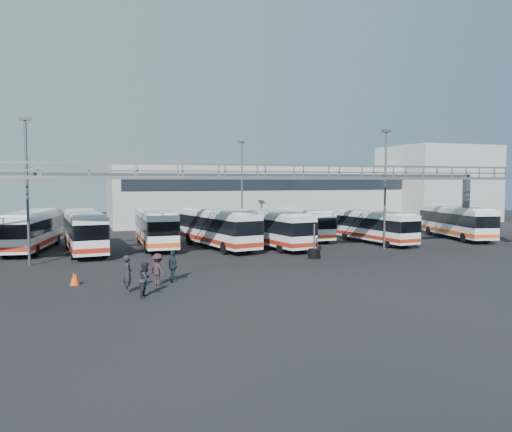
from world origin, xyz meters
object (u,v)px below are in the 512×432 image
object	(u,v)px
pedestrian_d	(173,266)
cone_right	(74,279)
tire_stack	(314,253)
bus_9	(456,221)
pedestrian_b	(146,279)
bus_4	(218,227)
cone_left	(76,279)
bus_5	(272,227)
bus_7	(374,226)
light_pole_mid	(385,183)
bus_3	(155,227)
light_pole_back	(242,182)
bus_6	(303,222)
pedestrian_c	(158,270)
bus_2	(84,230)
light_pole_left	(27,183)
bus_1	(33,229)
pedestrian_a	(128,274)

from	to	relation	value
pedestrian_d	cone_right	xyz separation A→B (m)	(-5.46, 0.90, -0.55)
pedestrian_d	tire_stack	distance (m)	12.80
pedestrian_d	bus_9	bearing A→B (deg)	-82.67
pedestrian_b	tire_stack	size ratio (longest dim) A/B	0.68
bus_4	cone_left	world-z (taller)	bus_4
tire_stack	cone_left	bearing A→B (deg)	-165.77
bus_5	bus_7	distance (m)	10.29
light_pole_mid	bus_3	distance (m)	20.35
light_pole_mid	bus_5	bearing A→B (deg)	153.71
light_pole_back	bus_6	bearing A→B (deg)	-51.84
bus_3	pedestrian_c	distance (m)	16.56
light_pole_mid	bus_2	xyz separation A→B (m)	(-24.31, 6.53, -3.85)
pedestrian_b	pedestrian_c	xyz separation A→B (m)	(0.99, 2.57, 0.01)
light_pole_left	light_pole_mid	size ratio (longest dim) A/B	1.00
bus_1	tire_stack	size ratio (longest dim) A/B	4.32
bus_5	bus_9	world-z (taller)	bus_9
cone_left	pedestrian_a	bearing A→B (deg)	-47.71
light_pole_mid	pedestrian_d	size ratio (longest dim) A/B	5.60
bus_2	bus_1	bearing A→B (deg)	143.11
bus_5	cone_right	bearing A→B (deg)	-154.10
light_pole_left	bus_1	xyz separation A→B (m)	(-0.38, 8.12, -3.87)
tire_stack	pedestrian_a	bearing A→B (deg)	-153.47
bus_1	cone_right	xyz separation A→B (m)	(3.33, -15.91, -1.50)
cone_left	bus_3	bearing A→B (deg)	65.84
bus_2	pedestrian_b	bearing A→B (deg)	-85.44
light_pole_mid	pedestrian_c	distance (m)	22.78
bus_1	bus_9	bearing A→B (deg)	3.75
bus_2	pedestrian_b	size ratio (longest dim) A/B	6.32
bus_4	cone_right	bearing A→B (deg)	-144.60
bus_5	bus_7	world-z (taller)	bus_5
bus_7	bus_9	world-z (taller)	bus_9
light_pole_left	light_pole_mid	distance (m)	28.02
cone_left	cone_right	size ratio (longest dim) A/B	0.98
bus_1	bus_2	world-z (taller)	bus_2
light_pole_left	bus_9	bearing A→B (deg)	4.93
bus_6	pedestrian_b	xyz separation A→B (m)	(-18.14, -20.24, -0.82)
bus_1	pedestrian_a	xyz separation A→B (m)	(6.05, -18.83, -0.87)
pedestrian_b	pedestrian_a	bearing A→B (deg)	55.34
bus_2	bus_9	world-z (taller)	bus_2
bus_5	pedestrian_d	bearing A→B (deg)	-140.48
light_pole_mid	bus_9	distance (m)	12.91
bus_5	tire_stack	world-z (taller)	bus_5
light_pole_left	bus_9	xyz separation A→B (m)	(39.50, 3.41, -3.90)
pedestrian_c	bus_6	bearing A→B (deg)	-77.38
bus_1	pedestrian_b	size ratio (longest dim) A/B	6.32
cone_left	bus_4	bearing A→B (deg)	46.64
light_pole_mid	bus_6	xyz separation A→B (m)	(-3.42, 9.17, -4.01)
tire_stack	light_pole_back	bearing A→B (deg)	90.34
bus_6	tire_stack	bearing A→B (deg)	-109.40
bus_9	bus_1	bearing A→B (deg)	-174.94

